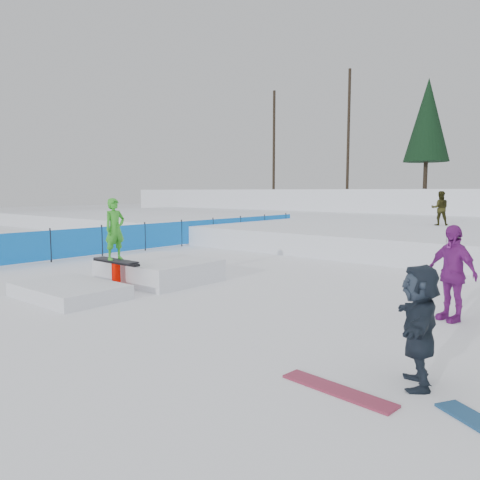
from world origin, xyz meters
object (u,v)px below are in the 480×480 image
Objects in this scene: spectator_purple at (452,273)px; safety_fence at (182,233)px; spectator_dark at (419,326)px; walker_olive at (440,208)px; jib_rail_feature at (136,273)px.

safety_fence is at bearing -176.39° from spectator_purple.
safety_fence is 11.06× the size of spectator_dark.
safety_fence is 9.42× the size of spectator_purple.
walker_olive is at bearing 132.68° from spectator_purple.
spectator_dark is (0.55, -3.20, -0.13)m from spectator_purple.
walker_olive reaches higher than spectator_dark.
spectator_dark is at bearing -32.24° from safety_fence.
jib_rail_feature reaches higher than safety_fence.
spectator_purple is at bearing 166.30° from spectator_dark.
spectator_dark is at bearing -55.41° from spectator_purple.
jib_rail_feature reaches higher than spectator_purple.
walker_olive is 0.34× the size of jib_rail_feature.
jib_rail_feature is (5.07, -6.23, -0.25)m from safety_fence.
spectator_dark is 7.52m from jib_rail_feature.
spectator_purple is 0.39× the size of jib_rail_feature.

